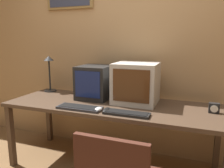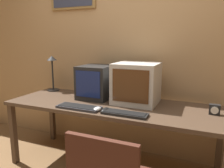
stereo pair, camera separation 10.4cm
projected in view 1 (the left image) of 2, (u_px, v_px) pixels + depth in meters
name	position (u px, v px, depth m)	size (l,w,h in m)	color
wall_back	(126.00, 44.00, 2.56)	(8.00, 0.08, 2.60)	tan
desk	(112.00, 110.00, 2.23)	(2.17, 0.76, 0.72)	#4C3828
monitor_left	(95.00, 82.00, 2.42)	(0.34, 0.39, 0.36)	black
monitor_right	(136.00, 83.00, 2.23)	(0.43, 0.41, 0.41)	beige
keyboard_main	(80.00, 108.00, 2.05)	(0.43, 0.15, 0.03)	#333338
keyboard_side	(126.00, 113.00, 1.89)	(0.40, 0.13, 0.03)	black
mouse_near_keyboard	(107.00, 110.00, 1.97)	(0.06, 0.12, 0.03)	black
mouse_far_corner	(98.00, 109.00, 1.98)	(0.06, 0.10, 0.04)	silver
desk_clock	(214.00, 108.00, 1.93)	(0.09, 0.05, 0.09)	black
desk_lamp	(49.00, 69.00, 2.72)	(0.15, 0.15, 0.45)	black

